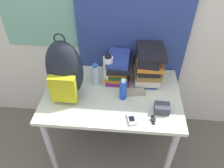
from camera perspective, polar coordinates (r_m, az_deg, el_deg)
The scene contains 13 objects.
wall_back at distance 1.87m, azimuth 1.10°, elevation 18.88°, with size 6.00×0.06×2.50m.
curtain_blue at distance 1.82m, azimuth 5.67°, elevation 17.99°, with size 0.94×0.04×2.50m.
desk at distance 1.84m, azimuth 0.00°, elevation -4.67°, with size 1.10×0.72×0.73m.
backpack at distance 1.64m, azimuth -12.27°, elevation 3.11°, with size 0.28×0.22×0.54m.
book_stack_left at distance 1.86m, azimuth 1.64°, elevation 4.38°, with size 0.24×0.30×0.21m.
book_stack_center at distance 1.84m, azimuth 9.50°, elevation 4.84°, with size 0.25×0.31×0.30m.
water_bottle at distance 1.82m, azimuth -4.33°, elevation 2.44°, with size 0.06×0.06×0.19m.
sports_bottle at distance 1.80m, azimuth -0.98°, elevation 3.71°, with size 0.08×0.08×0.28m.
sunscreen_bottle at distance 1.68m, azimuth 2.92°, elevation -1.50°, with size 0.06×0.06×0.19m.
cell_phone at distance 1.58m, azimuth 5.15°, elevation -9.22°, with size 0.08×0.12×0.02m.
sunglasses_case at distance 1.77m, azimuth 6.09°, elevation -2.12°, with size 0.16×0.08×0.04m.
camera_pouch at distance 1.65m, azimuth 12.90°, elevation -6.22°, with size 0.11×0.09×0.07m.
wristwatch at distance 1.61m, azimuth 10.69°, elevation -9.15°, with size 0.04×0.09×0.01m.
Camera 1 is at (0.11, -0.93, 1.95)m, focal length 35.00 mm.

